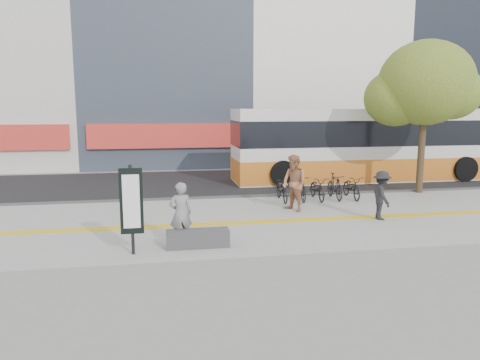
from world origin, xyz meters
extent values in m
plane|color=slate|center=(0.00, 0.00, 0.00)|extent=(120.00, 120.00, 0.00)
cube|color=gray|center=(0.00, 1.50, 0.04)|extent=(40.00, 7.00, 0.08)
cube|color=gold|center=(0.00, 1.00, 0.09)|extent=(40.00, 0.45, 0.01)
cube|color=black|center=(0.00, 9.00, 0.03)|extent=(40.00, 8.00, 0.06)
cube|color=#363639|center=(0.00, 5.00, 0.07)|extent=(40.00, 0.25, 0.14)
cube|color=red|center=(2.00, 14.05, 2.00)|extent=(19.00, 0.50, 1.40)
cube|color=#363639|center=(-2.60, -1.20, 0.30)|extent=(1.60, 0.45, 0.45)
cylinder|color=black|center=(-4.20, -1.50, 1.18)|extent=(0.08, 0.08, 2.20)
cube|color=black|center=(-4.20, -1.50, 1.40)|extent=(0.55, 0.08, 1.60)
cube|color=white|center=(-4.20, -1.55, 1.40)|extent=(0.40, 0.02, 1.30)
cylinder|color=#332517|center=(7.20, 4.70, 1.68)|extent=(0.28, 0.28, 3.20)
ellipsoid|color=#3B5F1F|center=(7.20, 4.70, 4.60)|extent=(3.80, 3.80, 3.42)
ellipsoid|color=#3B5F1F|center=(6.20, 5.20, 4.00)|extent=(2.60, 2.60, 2.34)
ellipsoid|color=#3B5F1F|center=(8.10, 4.30, 4.20)|extent=(2.40, 2.40, 2.16)
ellipsoid|color=#3B5F1F|center=(7.50, 5.50, 5.40)|extent=(2.20, 2.20, 1.98)
cube|color=silver|center=(6.53, 8.50, 1.80)|extent=(13.07, 2.72, 3.49)
cube|color=#C2681E|center=(6.53, 8.50, 0.66)|extent=(13.09, 2.74, 1.09)
cube|color=black|center=(6.53, 8.50, 2.40)|extent=(13.09, 2.74, 1.20)
cylinder|color=black|center=(1.95, 7.14, 0.66)|extent=(1.20, 0.38, 1.20)
cylinder|color=black|center=(1.95, 9.86, 0.66)|extent=(1.20, 0.38, 1.20)
cylinder|color=black|center=(11.10, 7.14, 0.66)|extent=(1.20, 0.38, 1.20)
cylinder|color=black|center=(11.10, 9.86, 0.66)|extent=(1.20, 0.38, 1.20)
imported|color=black|center=(1.07, 4.00, 0.53)|extent=(0.68, 1.74, 0.90)
imported|color=black|center=(1.77, 4.00, 0.58)|extent=(0.55, 1.68, 1.00)
imported|color=black|center=(2.47, 4.00, 0.53)|extent=(0.68, 1.74, 0.90)
imported|color=black|center=(3.17, 4.00, 0.58)|extent=(0.55, 1.68, 1.00)
imported|color=black|center=(3.88, 4.00, 0.53)|extent=(0.68, 1.74, 0.90)
imported|color=black|center=(-3.01, -0.90, 0.90)|extent=(0.66, 0.49, 1.65)
imported|color=#9C6748|center=(1.00, 2.29, 1.05)|extent=(1.08, 1.17, 1.94)
imported|color=black|center=(3.40, 0.68, 0.86)|extent=(0.69, 1.07, 1.56)
camera|label=1|loc=(-3.49, -12.38, 3.62)|focal=33.82mm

